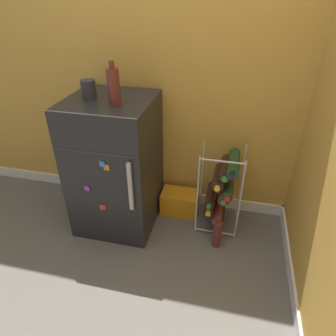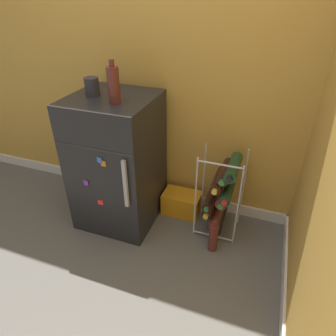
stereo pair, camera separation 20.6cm
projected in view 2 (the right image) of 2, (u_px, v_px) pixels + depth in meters
ground_plane at (164, 250)px, 2.06m from camera, size 14.00×14.00×0.00m
wall_back at (196, 44)px, 1.89m from camera, size 6.58×0.07×2.50m
mini_fridge at (118, 162)px, 2.13m from camera, size 0.55×0.57×0.96m
wine_rack at (221, 193)px, 2.07m from camera, size 0.30×0.32×0.64m
soda_box at (182, 203)px, 2.36m from camera, size 0.29×0.18×0.18m
fridge_top_cup at (92, 87)px, 1.87m from camera, size 0.09×0.09×0.11m
fridge_top_bottle at (114, 85)px, 1.73m from camera, size 0.07×0.07×0.25m
loose_bottle_floor at (213, 237)px, 2.01m from camera, size 0.06×0.06×0.25m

